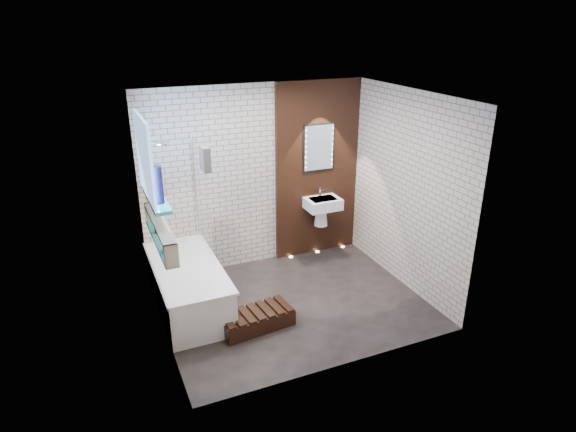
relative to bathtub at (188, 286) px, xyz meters
name	(u,v)px	position (x,y,z in m)	size (l,w,h in m)	color
ground	(293,303)	(1.22, -0.45, -0.29)	(3.20, 3.20, 0.00)	black
room_shell	(293,209)	(1.22, -0.45, 1.01)	(3.24, 3.20, 2.60)	#BFA998
walnut_panel	(317,170)	(2.17, 0.82, 1.01)	(1.30, 0.06, 2.60)	black
clerestory_window	(147,167)	(-0.34, -0.10, 1.61)	(0.18, 1.00, 0.94)	#7FADE0
display_niche	(160,233)	(-0.31, -0.30, 0.91)	(0.14, 1.30, 0.26)	teal
bathtub	(188,286)	(0.00, 0.00, 0.00)	(0.79, 1.74, 0.70)	white
bath_screen	(202,197)	(0.35, 0.44, 0.99)	(0.01, 0.78, 1.40)	white
towel	(205,159)	(0.35, 0.15, 1.56)	(0.09, 0.22, 0.29)	black
shower_head	(161,143)	(-0.08, 0.50, 1.71)	(0.18, 0.18, 0.02)	silver
washbasin	(322,207)	(2.17, 0.62, 0.50)	(0.50, 0.36, 0.58)	white
led_mirror	(319,148)	(2.17, 0.78, 1.36)	(0.50, 0.02, 0.70)	black
walnut_step	(256,320)	(0.62, -0.75, -0.20)	(0.86, 0.38, 0.19)	black
niche_bottles	(162,238)	(-0.31, -0.38, 0.87)	(0.06, 0.61, 0.14)	maroon
sill_vases	(156,186)	(-0.28, -0.14, 1.40)	(0.18, 0.45, 0.41)	white
floor_uplights	(317,252)	(2.17, 0.75, -0.29)	(0.96, 0.06, 0.01)	#FFD899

